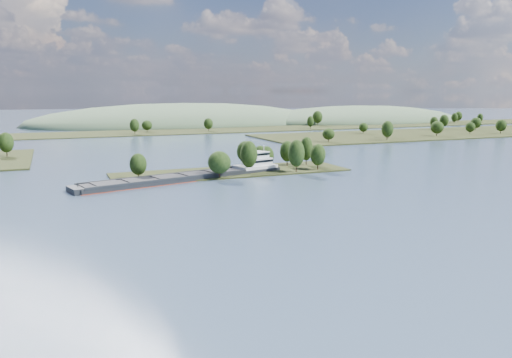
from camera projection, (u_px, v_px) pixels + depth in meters
name	position (u px, v px, depth m)	size (l,w,h in m)	color
ground	(295.00, 201.00, 157.94)	(1800.00, 1800.00, 0.00)	#394B63
tree_island	(247.00, 162.00, 212.83)	(100.00, 33.91, 14.93)	black
right_bank	(449.00, 132.00, 407.94)	(320.00, 90.00, 15.38)	black
back_shoreline	(151.00, 132.00, 415.27)	(900.00, 60.00, 15.88)	black
hill_east	(359.00, 121.00, 574.19)	(260.00, 140.00, 36.00)	#445C3F
hill_west	(183.00, 124.00, 526.39)	(320.00, 160.00, 44.00)	#445C3F
cargo_barge	(199.00, 175.00, 198.06)	(87.64, 31.97, 11.88)	black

